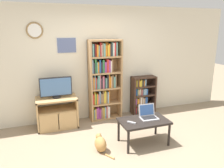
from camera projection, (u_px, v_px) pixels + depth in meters
name	position (u px, v px, depth m)	size (l,w,h in m)	color
ground_plane	(124.00, 157.00, 3.68)	(18.00, 18.00, 0.00)	gray
wall_back	(94.00, 64.00, 5.06)	(7.05, 0.09, 2.60)	beige
tv_stand	(57.00, 113.00, 4.71)	(0.85, 0.50, 0.66)	tan
television	(56.00, 87.00, 4.61)	(0.67, 0.18, 0.45)	black
bookshelf_tall	(103.00, 79.00, 5.03)	(0.75, 0.31, 1.86)	tan
bookshelf_short	(141.00, 95.00, 5.49)	(0.60, 0.27, 0.95)	#3D281E
coffee_table	(144.00, 123.00, 4.02)	(0.89, 0.55, 0.47)	black
laptop	(148.00, 115.00, 4.10)	(0.33, 0.28, 0.24)	silver
remote_near_laptop	(131.00, 122.00, 3.88)	(0.14, 0.15, 0.02)	#99999E
cat	(100.00, 144.00, 3.83)	(0.27, 0.48, 0.31)	#B78447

